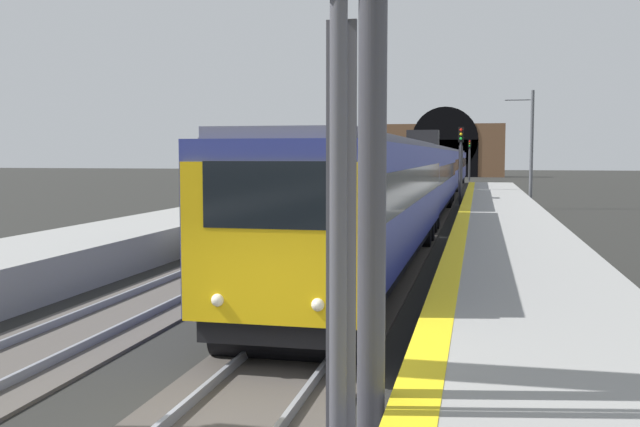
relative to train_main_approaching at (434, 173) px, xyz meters
name	(u,v)px	position (x,y,z in m)	size (l,w,h in m)	color
platform_right	(569,423)	(-42.42, -4.06, -1.69)	(112.00, 3.66, 1.08)	gray
platform_right_edge_strip	(424,365)	(-42.42, -2.48, -1.14)	(112.00, 0.50, 0.01)	yellow
train_main_approaching	(434,173)	(0.00, 0.00, 0.00)	(80.47, 2.96, 4.82)	navy
train_adjacent_platform	(372,171)	(0.83, 4.41, 0.05)	(61.31, 2.99, 4.90)	gray
railway_signal_near	(339,173)	(-44.10, -1.81, 1.08)	(0.39, 0.38, 5.69)	#4C4C54
railway_signal_mid	(461,158)	(0.15, -1.81, 1.01)	(0.39, 0.38, 5.36)	#38383D
railway_signal_far	(469,156)	(45.63, -1.81, 1.02)	(0.39, 0.38, 5.39)	#38383D
tunnel_portal	(445,150)	(65.02, 2.20, 1.93)	(2.90, 18.20, 10.88)	brown
catenary_mast_near	(531,148)	(-2.51, -6.27, 1.64)	(0.22, 1.82, 7.54)	#595B60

